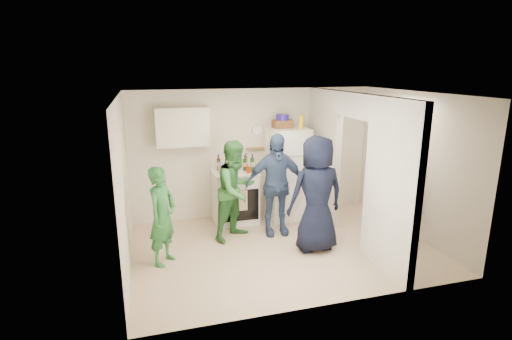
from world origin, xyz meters
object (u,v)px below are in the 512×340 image
at_px(fridge, 287,173).
at_px(blue_bowl, 282,117).
at_px(person_denim, 275,185).
at_px(person_nook, 392,188).
at_px(stove, 235,196).
at_px(wicker_basket, 282,124).
at_px(yellow_cup_stack_top, 301,122).
at_px(person_green_center, 236,190).
at_px(person_green_left, 162,216).
at_px(person_navy, 317,194).

relative_size(fridge, blue_bowl, 7.38).
xyz_separation_m(person_denim, person_nook, (1.98, -0.53, -0.06)).
distance_m(stove, wicker_basket, 1.64).
xyz_separation_m(stove, wicker_basket, (0.94, 0.02, 1.35)).
relative_size(yellow_cup_stack_top, person_green_center, 0.15).
relative_size(blue_bowl, yellow_cup_stack_top, 0.96).
bearing_deg(stove, blue_bowl, 1.22).
distance_m(fridge, blue_bowl, 1.10).
height_order(wicker_basket, blue_bowl, blue_bowl).
bearing_deg(person_green_left, wicker_basket, -24.37).
height_order(fridge, blue_bowl, blue_bowl).
height_order(yellow_cup_stack_top, person_denim, yellow_cup_stack_top).
relative_size(wicker_basket, person_green_center, 0.20).
height_order(person_navy, person_nook, person_navy).
bearing_deg(person_denim, stove, 129.94).
relative_size(stove, person_nook, 0.59).
relative_size(yellow_cup_stack_top, person_nook, 0.15).
xyz_separation_m(wicker_basket, blue_bowl, (0.00, 0.00, 0.13)).
distance_m(person_green_center, person_navy, 1.39).
relative_size(fridge, yellow_cup_stack_top, 7.08).
height_order(stove, person_green_center, person_green_center).
bearing_deg(yellow_cup_stack_top, blue_bowl, 154.89).
bearing_deg(wicker_basket, person_green_center, -145.14).
xyz_separation_m(wicker_basket, person_nook, (1.59, -1.31, -1.01)).
xyz_separation_m(stove, fridge, (1.04, -0.03, 0.39)).
height_order(stove, fridge, fridge).
xyz_separation_m(blue_bowl, person_denim, (-0.39, -0.78, -1.07)).
relative_size(person_green_left, person_navy, 0.80).
height_order(yellow_cup_stack_top, person_navy, yellow_cup_stack_top).
distance_m(fridge, yellow_cup_stack_top, 1.04).
relative_size(yellow_cup_stack_top, person_green_left, 0.17).
height_order(wicker_basket, yellow_cup_stack_top, yellow_cup_stack_top).
relative_size(wicker_basket, person_navy, 0.19).
height_order(blue_bowl, yellow_cup_stack_top, blue_bowl).
distance_m(blue_bowl, person_nook, 2.35).
relative_size(fridge, wicker_basket, 5.06).
bearing_deg(blue_bowl, stove, -178.78).
relative_size(yellow_cup_stack_top, person_denim, 0.14).
distance_m(stove, person_navy, 1.88).
relative_size(blue_bowl, person_denim, 0.13).
relative_size(person_denim, person_navy, 0.96).
relative_size(wicker_basket, person_green_left, 0.23).
bearing_deg(person_green_left, fridge, -26.29).
height_order(fridge, person_navy, person_navy).
height_order(yellow_cup_stack_top, person_nook, yellow_cup_stack_top).
bearing_deg(person_nook, stove, -123.02).
bearing_deg(person_denim, person_green_center, -177.85).
xyz_separation_m(blue_bowl, person_nook, (1.59, -1.31, -1.14)).
bearing_deg(person_nook, fridge, -136.18).
xyz_separation_m(person_green_center, person_denim, (0.70, -0.02, 0.04)).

